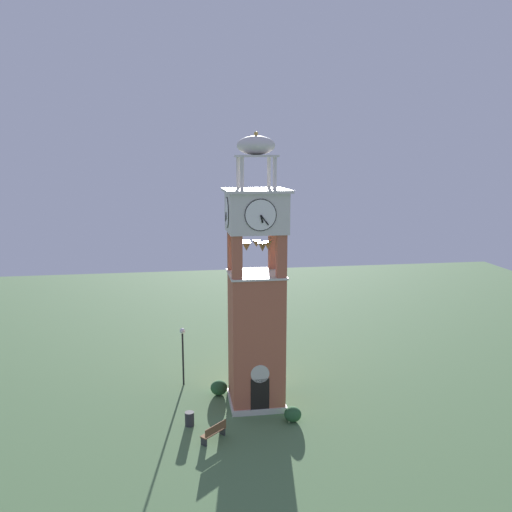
% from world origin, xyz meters
% --- Properties ---
extents(ground, '(80.00, 80.00, 0.00)m').
position_xyz_m(ground, '(0.00, 0.00, 0.00)').
color(ground, '#517547').
extents(clock_tower, '(3.70, 3.70, 16.43)m').
position_xyz_m(clock_tower, '(-0.00, -0.00, 6.62)').
color(clock_tower, '#AD5B42').
rests_on(clock_tower, ground).
extents(park_bench, '(1.48, 1.41, 0.95)m').
position_xyz_m(park_bench, '(-2.90, -4.05, 0.48)').
color(park_bench, brown).
rests_on(park_bench, ground).
extents(lamp_post, '(0.36, 0.36, 3.94)m').
position_xyz_m(lamp_post, '(-4.39, 3.40, 2.72)').
color(lamp_post, black).
rests_on(lamp_post, ground).
extents(trash_bin, '(0.52, 0.52, 0.80)m').
position_xyz_m(trash_bin, '(-4.16, -2.22, 0.40)').
color(trash_bin, '#2D2D33').
rests_on(trash_bin, ground).
extents(shrub_near_entry, '(0.99, 0.99, 0.86)m').
position_xyz_m(shrub_near_entry, '(1.74, -2.64, 0.43)').
color(shrub_near_entry, '#28562D').
rests_on(shrub_near_entry, ground).
extents(shrub_left_of_tower, '(1.08, 1.08, 0.92)m').
position_xyz_m(shrub_left_of_tower, '(-2.17, 1.53, 0.46)').
color(shrub_left_of_tower, '#28562D').
rests_on(shrub_left_of_tower, ground).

